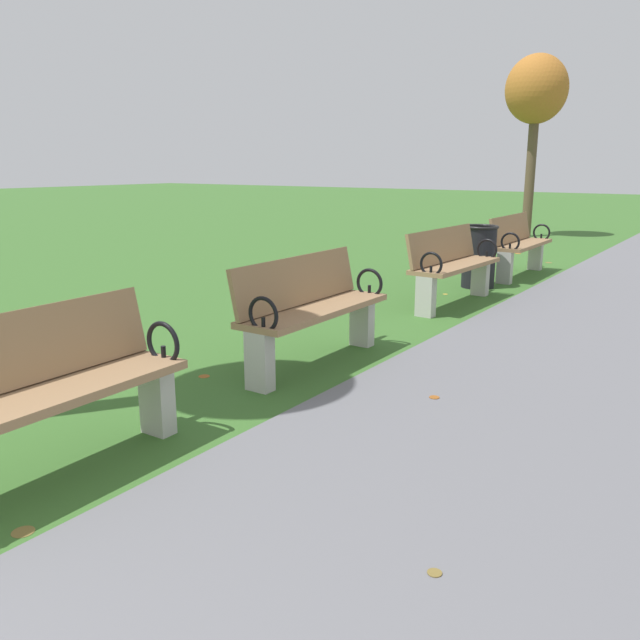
% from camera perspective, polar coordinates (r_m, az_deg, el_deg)
% --- Properties ---
extents(park_bench_2, '(0.50, 1.61, 0.90)m').
position_cam_1_polar(park_bench_2, '(3.70, -23.45, -5.83)').
color(park_bench_2, '#93704C').
rests_on(park_bench_2, ground).
extents(park_bench_3, '(0.48, 1.60, 0.90)m').
position_cam_1_polar(park_bench_3, '(5.33, -0.78, 1.08)').
color(park_bench_3, '#93704C').
rests_on(park_bench_3, ground).
extents(park_bench_4, '(0.53, 1.62, 0.90)m').
position_cam_1_polar(park_bench_4, '(7.82, 11.56, 4.84)').
color(park_bench_4, '#93704C').
rests_on(park_bench_4, ground).
extents(park_bench_5, '(0.49, 1.60, 0.90)m').
position_cam_1_polar(park_bench_5, '(10.11, 17.12, 6.46)').
color(park_bench_5, '#93704C').
rests_on(park_bench_5, ground).
extents(tree_2, '(1.35, 1.35, 3.98)m').
position_cam_1_polar(tree_2, '(15.82, 18.53, 18.45)').
color(tree_2, brown).
rests_on(tree_2, ground).
extents(trash_bin, '(0.48, 0.48, 0.84)m').
position_cam_1_polar(trash_bin, '(9.03, 13.84, 5.48)').
color(trash_bin, black).
rests_on(trash_bin, ground).
extents(scattered_leaves, '(5.12, 14.55, 0.02)m').
position_cam_1_polar(scattered_leaves, '(5.41, 5.72, -4.00)').
color(scattered_leaves, brown).
rests_on(scattered_leaves, ground).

